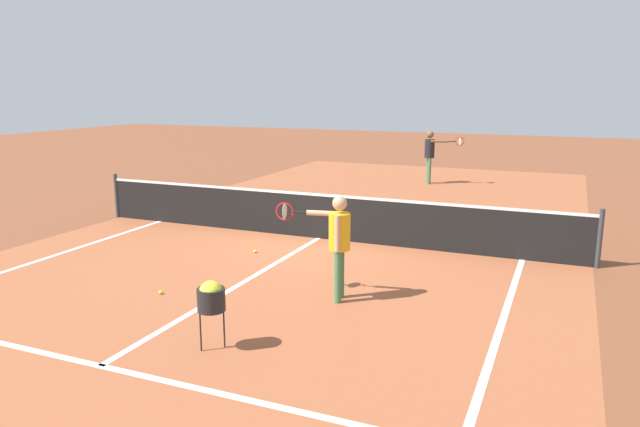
{
  "coord_description": "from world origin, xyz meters",
  "views": [
    {
      "loc": [
        4.8,
        -11.24,
        3.16
      ],
      "look_at": [
        0.87,
        -1.98,
        1.0
      ],
      "focal_mm": 33.46,
      "sensor_mm": 36.0,
      "label": 1
    }
  ],
  "objects_px": {
    "player_near": "(338,236)",
    "tennis_ball_mid_court": "(161,292)",
    "ball_hopper": "(211,297)",
    "tennis_ball_near_net": "(255,251)",
    "net": "(319,216)",
    "player_far": "(430,151)"
  },
  "relations": [
    {
      "from": "player_far",
      "to": "ball_hopper",
      "type": "distance_m",
      "value": 13.6
    },
    {
      "from": "player_near",
      "to": "tennis_ball_near_net",
      "type": "distance_m",
      "value": 3.13
    },
    {
      "from": "tennis_ball_mid_court",
      "to": "net",
      "type": "bearing_deg",
      "value": 77.94
    },
    {
      "from": "player_near",
      "to": "player_far",
      "type": "xyz_separation_m",
      "value": [
        -1.19,
        11.39,
        0.1
      ]
    },
    {
      "from": "net",
      "to": "player_far",
      "type": "xyz_separation_m",
      "value": [
        0.53,
        8.08,
        0.59
      ]
    },
    {
      "from": "player_far",
      "to": "tennis_ball_mid_court",
      "type": "relative_size",
      "value": 26.3
    },
    {
      "from": "player_near",
      "to": "ball_hopper",
      "type": "height_order",
      "value": "player_near"
    },
    {
      "from": "player_near",
      "to": "net",
      "type": "bearing_deg",
      "value": 117.46
    },
    {
      "from": "player_far",
      "to": "tennis_ball_near_net",
      "type": "relative_size",
      "value": 26.3
    },
    {
      "from": "tennis_ball_mid_court",
      "to": "tennis_ball_near_net",
      "type": "bearing_deg",
      "value": 85.55
    },
    {
      "from": "player_near",
      "to": "tennis_ball_mid_court",
      "type": "relative_size",
      "value": 24.18
    },
    {
      "from": "net",
      "to": "tennis_ball_mid_court",
      "type": "bearing_deg",
      "value": -102.06
    },
    {
      "from": "player_near",
      "to": "ball_hopper",
      "type": "distance_m",
      "value": 2.35
    },
    {
      "from": "ball_hopper",
      "to": "tennis_ball_mid_court",
      "type": "distance_m",
      "value": 2.36
    },
    {
      "from": "net",
      "to": "tennis_ball_near_net",
      "type": "distance_m",
      "value": 1.74
    },
    {
      "from": "tennis_ball_near_net",
      "to": "ball_hopper",
      "type": "bearing_deg",
      "value": -67.75
    },
    {
      "from": "player_near",
      "to": "tennis_ball_mid_court",
      "type": "height_order",
      "value": "player_near"
    },
    {
      "from": "player_far",
      "to": "ball_hopper",
      "type": "height_order",
      "value": "player_far"
    },
    {
      "from": "player_near",
      "to": "ball_hopper",
      "type": "xyz_separation_m",
      "value": [
        -0.77,
        -2.2,
        -0.31
      ]
    },
    {
      "from": "player_far",
      "to": "tennis_ball_mid_court",
      "type": "height_order",
      "value": "player_far"
    },
    {
      "from": "net",
      "to": "player_far",
      "type": "bearing_deg",
      "value": 86.26
    },
    {
      "from": "player_far",
      "to": "ball_hopper",
      "type": "bearing_deg",
      "value": -88.25
    }
  ]
}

